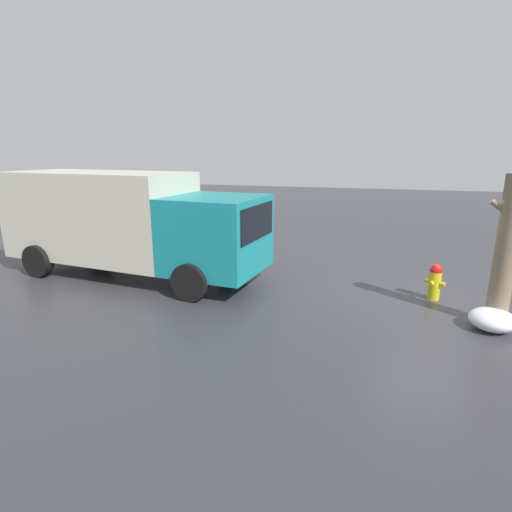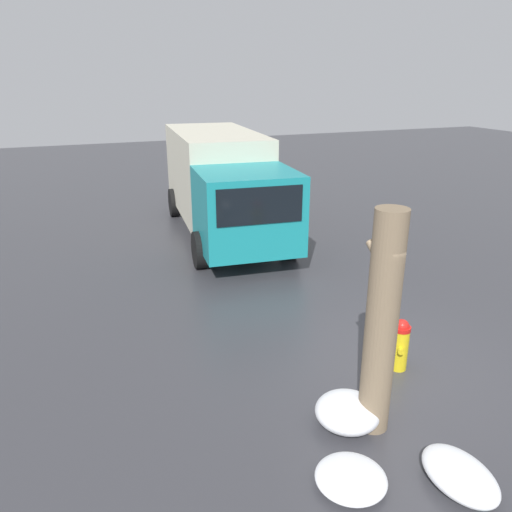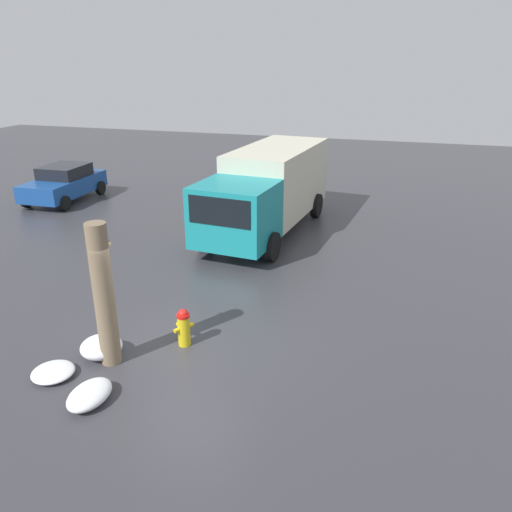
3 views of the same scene
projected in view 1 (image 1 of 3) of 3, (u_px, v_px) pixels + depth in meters
The scene contains 5 objects.
ground_plane at pixel (433, 299), 9.42m from camera, with size 60.00×60.00×0.00m, color #38383D.
fire_hydrant at pixel (435, 281), 9.31m from camera, with size 0.44×0.39×0.86m.
tree_trunk at pixel (506, 252), 7.67m from camera, with size 0.62×0.41×2.99m.
delivery_truck at pixel (127, 220), 10.94m from camera, with size 7.57×3.13×2.84m.
snow_pile_by_hydrant at pixel (493, 320), 7.75m from camera, with size 0.86×0.86×0.41m.
Camera 1 is at (1.44, 9.69, 3.37)m, focal length 28.00 mm.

